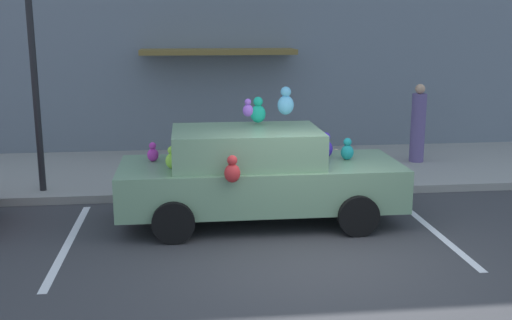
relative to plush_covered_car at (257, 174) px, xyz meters
name	(u,v)px	position (x,y,z in m)	size (l,w,h in m)	color
ground_plane	(319,257)	(0.69, -1.69, -0.80)	(60.00, 60.00, 0.00)	#38383A
sidewalk	(270,169)	(0.69, 3.31, -0.73)	(24.00, 4.00, 0.15)	gray
storefront_building	(258,23)	(0.68, 5.46, 2.39)	(24.00, 1.25, 6.40)	slate
parking_stripe_front	(431,228)	(2.72, -0.69, -0.80)	(0.12, 3.60, 0.01)	silver
parking_stripe_rear	(69,242)	(-2.91, -0.69, -0.80)	(0.12, 3.60, 0.01)	silver
plush_covered_car	(257,174)	(0.00, 0.00, 0.00)	(4.54, 2.05, 2.19)	gray
teddy_bear_on_sidewalk	(332,165)	(1.74, 1.97, -0.36)	(0.33, 0.27, 0.62)	beige
street_lamp_post	(33,62)	(-3.81, 1.81, 1.72)	(0.28, 0.28, 3.87)	black
pedestrian_near_shopfront	(418,126)	(4.02, 3.36, 0.16)	(0.32, 0.32, 1.74)	slate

